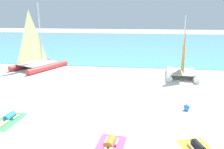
% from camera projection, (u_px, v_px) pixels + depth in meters
% --- Properties ---
extents(ground_plane, '(120.00, 120.00, 0.00)m').
position_uv_depth(ground_plane, '(119.00, 75.00, 18.74)').
color(ground_plane, white).
extents(ocean_water, '(120.00, 40.00, 0.05)m').
position_uv_depth(ocean_water, '(131.00, 42.00, 40.38)').
color(ocean_water, '#5BB2C1').
rests_on(ocean_water, ground).
extents(sailboat_white, '(2.77, 4.02, 4.97)m').
position_uv_depth(sailboat_white, '(182.00, 68.00, 17.90)').
color(sailboat_white, white).
rests_on(sailboat_white, ground).
extents(sailboat_red, '(4.60, 5.46, 6.08)m').
position_uv_depth(sailboat_red, '(37.00, 59.00, 20.60)').
color(sailboat_red, '#CC3838').
rests_on(sailboat_red, ground).
extents(towel_left, '(1.20, 1.95, 0.01)m').
position_uv_depth(towel_left, '(7.00, 121.00, 10.57)').
color(towel_left, '#4CB266').
rests_on(towel_left, ground).
extents(sunbather_left, '(0.56, 1.57, 0.30)m').
position_uv_depth(sunbather_left, '(8.00, 118.00, 10.60)').
color(sunbather_left, '#268CCC').
rests_on(sunbather_left, towel_left).
extents(towel_middle, '(1.29, 2.00, 0.01)m').
position_uv_depth(towel_middle, '(109.00, 148.00, 8.45)').
color(towel_middle, '#D84C99').
rests_on(towel_middle, ground).
extents(sunbather_middle, '(0.58, 1.57, 0.30)m').
position_uv_depth(sunbather_middle, '(110.00, 144.00, 8.48)').
color(sunbather_middle, orange).
rests_on(sunbather_middle, towel_middle).
extents(sunbather_right, '(0.85, 1.54, 0.30)m').
position_uv_depth(sunbather_right, '(200.00, 149.00, 8.17)').
color(sunbather_right, black).
rests_on(sunbather_right, towel_right).
extents(beach_ball, '(0.34, 0.34, 0.34)m').
position_uv_depth(beach_ball, '(187.00, 107.00, 11.74)').
color(beach_ball, '#337FE5').
rests_on(beach_ball, ground).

